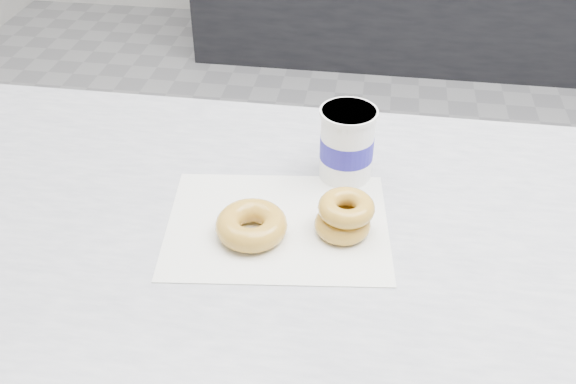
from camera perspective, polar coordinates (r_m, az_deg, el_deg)
name	(u,v)px	position (r m, az deg, el deg)	size (l,w,h in m)	color
ground	(425,338)	(2.05, 12.06, -12.61)	(5.00, 5.00, 0.00)	#939396
wax_paper	(278,225)	(0.99, -0.94, -2.94)	(0.34, 0.26, 0.00)	silver
donut_single	(251,225)	(0.96, -3.27, -2.95)	(0.11, 0.11, 0.04)	gold
donut_stack	(344,216)	(0.96, 5.03, -2.13)	(0.12, 0.12, 0.06)	gold
coffee_cup	(347,143)	(1.07, 5.26, 4.33)	(0.10, 0.10, 0.13)	white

